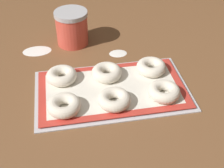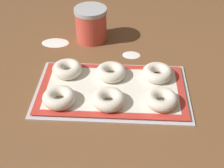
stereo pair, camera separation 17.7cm
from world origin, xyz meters
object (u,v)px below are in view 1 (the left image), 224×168
at_px(bagel_front_left, 64,105).
at_px(bagel_back_right, 151,67).
at_px(baking_tray, 112,90).
at_px(flour_canister, 72,28).
at_px(bagel_back_left, 62,76).
at_px(bagel_front_right, 164,92).
at_px(bagel_front_center, 116,99).
at_px(bagel_back_center, 107,72).

height_order(bagel_front_left, bagel_back_right, same).
distance_m(baking_tray, flour_canister, 0.34).
bearing_deg(bagel_back_left, bagel_front_right, -24.11).
relative_size(bagel_front_center, flour_canister, 0.75).
xyz_separation_m(bagel_front_left, bagel_back_center, (0.15, 0.14, 0.00)).
bearing_deg(bagel_front_right, bagel_back_center, 140.92).
distance_m(bagel_front_right, flour_canister, 0.46).
bearing_deg(bagel_back_left, bagel_back_center, -3.48).
bearing_deg(bagel_front_left, bagel_front_right, 1.52).
relative_size(bagel_back_center, bagel_back_right, 1.00).
height_order(bagel_front_center, bagel_back_center, same).
distance_m(baking_tray, bagel_front_right, 0.17).
height_order(bagel_front_right, flour_canister, flour_canister).
bearing_deg(baking_tray, bagel_back_right, 24.35).
distance_m(bagel_front_left, bagel_front_right, 0.31).
xyz_separation_m(baking_tray, bagel_front_right, (0.15, -0.06, 0.02)).
relative_size(bagel_front_right, flour_canister, 0.75).
bearing_deg(bagel_front_center, bagel_front_left, 179.89).
bearing_deg(baking_tray, bagel_front_left, -154.89).
distance_m(bagel_back_center, flour_canister, 0.27).
bearing_deg(bagel_front_center, bagel_back_center, 91.81).
height_order(bagel_front_center, flour_canister, flour_canister).
xyz_separation_m(bagel_front_left, bagel_back_right, (0.30, 0.14, 0.00)).
distance_m(baking_tray, bagel_back_right, 0.16).
bearing_deg(bagel_front_center, bagel_back_left, 136.43).
height_order(baking_tray, flour_canister, flour_canister).
relative_size(bagel_front_center, bagel_back_center, 1.00).
bearing_deg(bagel_front_center, bagel_front_right, 3.14).
relative_size(bagel_front_right, bagel_back_right, 1.00).
distance_m(baking_tray, bagel_front_center, 0.08).
distance_m(baking_tray, bagel_front_left, 0.17).
xyz_separation_m(bagel_front_left, bagel_back_left, (0.00, 0.14, 0.00)).
bearing_deg(bagel_front_center, flour_canister, 103.86).
xyz_separation_m(bagel_front_right, bagel_back_right, (-0.00, 0.13, 0.00)).
bearing_deg(bagel_back_center, bagel_front_left, -137.63).
height_order(bagel_front_left, bagel_front_right, same).
distance_m(bagel_back_left, bagel_back_center, 0.15).
xyz_separation_m(bagel_front_right, bagel_back_center, (-0.16, 0.13, 0.00)).
bearing_deg(bagel_front_right, bagel_back_right, 91.54).
xyz_separation_m(bagel_back_right, flour_canister, (-0.25, 0.25, 0.04)).
xyz_separation_m(baking_tray, bagel_back_center, (-0.01, 0.06, 0.02)).
xyz_separation_m(bagel_back_left, bagel_back_right, (0.30, -0.01, 0.00)).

